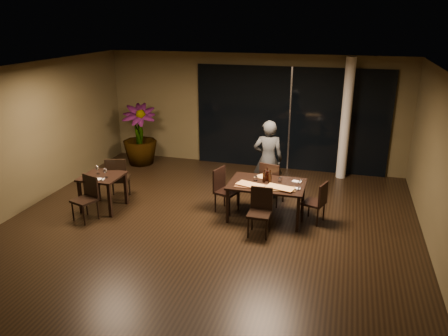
{
  "coord_description": "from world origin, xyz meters",
  "views": [
    {
      "loc": [
        2.38,
        -7.22,
        3.91
      ],
      "look_at": [
        0.16,
        0.63,
        1.05
      ],
      "focal_mm": 35.0,
      "sensor_mm": 36.0,
      "label": 1
    }
  ],
  "objects_px": {
    "chair_main_right": "(318,200)",
    "bottle_a": "(264,176)",
    "main_table": "(267,187)",
    "chair_side_near": "(87,196)",
    "chair_main_far": "(271,181)",
    "potted_plant": "(139,135)",
    "bottle_b": "(270,177)",
    "chair_main_left": "(224,187)",
    "chair_main_near": "(260,209)",
    "chair_side_far": "(118,176)",
    "bottle_c": "(267,174)",
    "diner": "(268,159)",
    "side_table": "(102,181)"
  },
  "relations": [
    {
      "from": "side_table",
      "to": "bottle_b",
      "type": "xyz_separation_m",
      "value": [
        3.46,
        0.5,
        0.27
      ]
    },
    {
      "from": "main_table",
      "to": "chair_side_near",
      "type": "relative_size",
      "value": 1.66
    },
    {
      "from": "bottle_b",
      "to": "chair_main_far",
      "type": "bearing_deg",
      "value": 96.86
    },
    {
      "from": "side_table",
      "to": "chair_side_far",
      "type": "bearing_deg",
      "value": 82.17
    },
    {
      "from": "main_table",
      "to": "side_table",
      "type": "bearing_deg",
      "value": -171.63
    },
    {
      "from": "main_table",
      "to": "chair_side_near",
      "type": "bearing_deg",
      "value": -163.39
    },
    {
      "from": "main_table",
      "to": "side_table",
      "type": "height_order",
      "value": "same"
    },
    {
      "from": "potted_plant",
      "to": "bottle_b",
      "type": "bearing_deg",
      "value": -31.15
    },
    {
      "from": "bottle_c",
      "to": "chair_main_right",
      "type": "bearing_deg",
      "value": -3.98
    },
    {
      "from": "chair_main_left",
      "to": "chair_main_right",
      "type": "height_order",
      "value": "chair_main_left"
    },
    {
      "from": "diner",
      "to": "side_table",
      "type": "bearing_deg",
      "value": 17.36
    },
    {
      "from": "chair_main_right",
      "to": "potted_plant",
      "type": "bearing_deg",
      "value": -97.06
    },
    {
      "from": "chair_main_right",
      "to": "chair_side_far",
      "type": "distance_m",
      "value": 4.34
    },
    {
      "from": "main_table",
      "to": "bottle_c",
      "type": "distance_m",
      "value": 0.25
    },
    {
      "from": "chair_main_left",
      "to": "bottle_c",
      "type": "height_order",
      "value": "bottle_c"
    },
    {
      "from": "side_table",
      "to": "chair_main_far",
      "type": "height_order",
      "value": "chair_main_far"
    },
    {
      "from": "bottle_b",
      "to": "bottle_c",
      "type": "height_order",
      "value": "bottle_b"
    },
    {
      "from": "potted_plant",
      "to": "bottle_a",
      "type": "relative_size",
      "value": 6.06
    },
    {
      "from": "chair_main_left",
      "to": "bottle_a",
      "type": "height_order",
      "value": "bottle_a"
    },
    {
      "from": "diner",
      "to": "bottle_c",
      "type": "height_order",
      "value": "diner"
    },
    {
      "from": "chair_main_near",
      "to": "diner",
      "type": "xyz_separation_m",
      "value": [
        -0.19,
        1.78,
        0.39
      ]
    },
    {
      "from": "chair_main_right",
      "to": "bottle_b",
      "type": "relative_size",
      "value": 2.91
    },
    {
      "from": "chair_side_far",
      "to": "chair_main_far",
      "type": "bearing_deg",
      "value": 173.41
    },
    {
      "from": "chair_main_near",
      "to": "potted_plant",
      "type": "distance_m",
      "value": 5.08
    },
    {
      "from": "chair_main_right",
      "to": "bottle_a",
      "type": "relative_size",
      "value": 3.12
    },
    {
      "from": "chair_main_right",
      "to": "chair_side_far",
      "type": "height_order",
      "value": "chair_side_far"
    },
    {
      "from": "chair_main_near",
      "to": "potted_plant",
      "type": "relative_size",
      "value": 0.54
    },
    {
      "from": "chair_main_left",
      "to": "bottle_c",
      "type": "bearing_deg",
      "value": -71.22
    },
    {
      "from": "chair_main_far",
      "to": "potted_plant",
      "type": "xyz_separation_m",
      "value": [
        -3.96,
        1.78,
        0.28
      ]
    },
    {
      "from": "potted_plant",
      "to": "bottle_c",
      "type": "relative_size",
      "value": 5.74
    },
    {
      "from": "side_table",
      "to": "potted_plant",
      "type": "distance_m",
      "value": 3.0
    },
    {
      "from": "chair_main_near",
      "to": "chair_side_far",
      "type": "xyz_separation_m",
      "value": [
        -3.34,
        0.7,
        0.05
      ]
    },
    {
      "from": "side_table",
      "to": "chair_main_near",
      "type": "relative_size",
      "value": 0.89
    },
    {
      "from": "chair_main_right",
      "to": "bottle_a",
      "type": "xyz_separation_m",
      "value": [
        -1.08,
        -0.01,
        0.41
      ]
    },
    {
      "from": "potted_plant",
      "to": "chair_main_near",
      "type": "bearing_deg",
      "value": -38.11
    },
    {
      "from": "chair_main_left",
      "to": "diner",
      "type": "distance_m",
      "value": 1.29
    },
    {
      "from": "side_table",
      "to": "bottle_c",
      "type": "bearing_deg",
      "value": 10.52
    },
    {
      "from": "chair_side_near",
      "to": "bottle_b",
      "type": "relative_size",
      "value": 3.1
    },
    {
      "from": "chair_main_near",
      "to": "chair_side_near",
      "type": "distance_m",
      "value": 3.47
    },
    {
      "from": "chair_side_near",
      "to": "bottle_b",
      "type": "height_order",
      "value": "bottle_b"
    },
    {
      "from": "diner",
      "to": "potted_plant",
      "type": "distance_m",
      "value": 4.03
    },
    {
      "from": "chair_main_near",
      "to": "potted_plant",
      "type": "xyz_separation_m",
      "value": [
        -3.99,
        3.13,
        0.32
      ]
    },
    {
      "from": "chair_main_near",
      "to": "bottle_a",
      "type": "height_order",
      "value": "bottle_a"
    },
    {
      "from": "side_table",
      "to": "chair_side_near",
      "type": "xyz_separation_m",
      "value": [
        -0.04,
        -0.53,
        -0.12
      ]
    },
    {
      "from": "bottle_c",
      "to": "chair_main_far",
      "type": "bearing_deg",
      "value": 89.81
    },
    {
      "from": "main_table",
      "to": "potted_plant",
      "type": "xyz_separation_m",
      "value": [
        -3.98,
        2.44,
        0.15
      ]
    },
    {
      "from": "diner",
      "to": "chair_main_left",
      "type": "bearing_deg",
      "value": 44.0
    },
    {
      "from": "bottle_b",
      "to": "bottle_c",
      "type": "xyz_separation_m",
      "value": [
        -0.08,
        0.13,
        -0.0
      ]
    },
    {
      "from": "chair_side_near",
      "to": "bottle_c",
      "type": "relative_size",
      "value": 3.14
    },
    {
      "from": "side_table",
      "to": "chair_main_near",
      "type": "distance_m",
      "value": 3.42
    }
  ]
}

